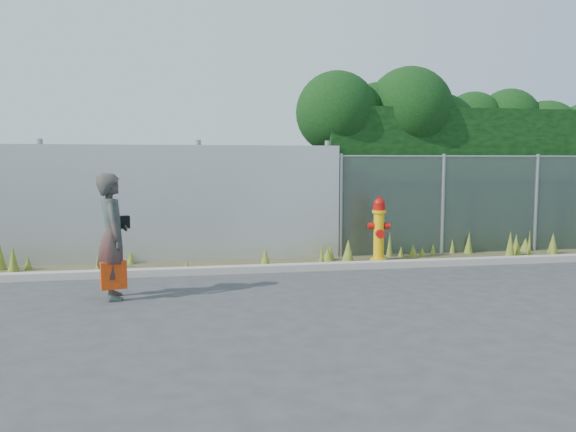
% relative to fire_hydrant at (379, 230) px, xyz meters
% --- Properties ---
extents(ground, '(80.00, 80.00, 0.00)m').
position_rel_fire_hydrant_xyz_m(ground, '(-1.64, -2.44, -0.60)').
color(ground, '#37383A').
rests_on(ground, ground).
extents(curb, '(16.00, 0.22, 0.12)m').
position_rel_fire_hydrant_xyz_m(curb, '(-1.64, -0.64, -0.54)').
color(curb, '#A59D95').
rests_on(curb, ground).
extents(weed_strip, '(16.00, 1.29, 0.54)m').
position_rel_fire_hydrant_xyz_m(weed_strip, '(-1.09, 0.04, -0.46)').
color(weed_strip, '#494329').
rests_on(weed_strip, ground).
extents(corrugated_fence, '(8.50, 0.21, 2.30)m').
position_rel_fire_hydrant_xyz_m(corrugated_fence, '(-4.89, 0.57, 0.50)').
color(corrugated_fence, '#ABAEB3').
rests_on(corrugated_fence, ground).
extents(chainlink_fence, '(6.50, 0.07, 2.05)m').
position_rel_fire_hydrant_xyz_m(chainlink_fence, '(2.60, 0.56, 0.43)').
color(chainlink_fence, gray).
rests_on(chainlink_fence, ground).
extents(hedge, '(7.87, 2.08, 3.91)m').
position_rel_fire_hydrant_xyz_m(hedge, '(2.62, 1.56, 1.49)').
color(hedge, black).
rests_on(hedge, ground).
extents(fire_hydrant, '(0.42, 0.37, 1.24)m').
position_rel_fire_hydrant_xyz_m(fire_hydrant, '(0.00, 0.00, 0.00)').
color(fire_hydrant, '#F2B40C').
rests_on(fire_hydrant, ground).
extents(woman, '(0.54, 0.71, 1.74)m').
position_rel_fire_hydrant_xyz_m(woman, '(-4.59, -2.13, 0.27)').
color(woman, '#0D584D').
rests_on(woman, ground).
extents(red_tote_bag, '(0.34, 0.12, 0.44)m').
position_rel_fire_hydrant_xyz_m(red_tote_bag, '(-4.57, -2.28, -0.24)').
color(red_tote_bag, '#B9290A').
extents(black_shoulder_bag, '(0.24, 0.10, 0.18)m').
position_rel_fire_hydrant_xyz_m(black_shoulder_bag, '(-4.50, -1.98, 0.44)').
color(black_shoulder_bag, black).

